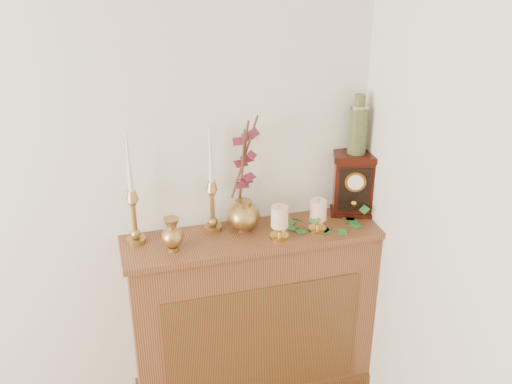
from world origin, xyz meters
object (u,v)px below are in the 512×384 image
object	(u,v)px
candlestick_center	(212,198)
mantel_clock	(354,184)
ginger_jar	(245,176)
candlestick_left	(133,208)
bud_vase	(172,235)
ceramic_vase	(358,127)

from	to	relation	value
candlestick_center	mantel_clock	world-z (taller)	candlestick_center
ginger_jar	candlestick_left	bearing A→B (deg)	-177.66
mantel_clock	bud_vase	bearing A→B (deg)	-153.09
candlestick_left	ginger_jar	distance (m)	0.53
bud_vase	candlestick_left	bearing A→B (deg)	142.99
mantel_clock	ceramic_vase	world-z (taller)	ceramic_vase
candlestick_left	bud_vase	distance (m)	0.21
candlestick_left	candlestick_center	distance (m)	0.36
ginger_jar	ceramic_vase	world-z (taller)	ceramic_vase
candlestick_center	candlestick_left	bearing A→B (deg)	-176.39
candlestick_left	candlestick_center	world-z (taller)	candlestick_left
ginger_jar	candlestick_center	bearing A→B (deg)	179.40
candlestick_left	bud_vase	world-z (taller)	candlestick_left
bud_vase	candlestick_center	bearing A→B (deg)	33.29
ceramic_vase	candlestick_left	bearing A→B (deg)	-179.11
bud_vase	ceramic_vase	world-z (taller)	ceramic_vase
candlestick_left	ceramic_vase	size ratio (longest dim) A/B	1.85
candlestick_center	bud_vase	distance (m)	0.27
candlestick_left	ginger_jar	bearing A→B (deg)	2.34
ceramic_vase	candlestick_center	bearing A→B (deg)	179.49
ginger_jar	mantel_clock	size ratio (longest dim) A/B	1.80
bud_vase	mantel_clock	size ratio (longest dim) A/B	0.50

